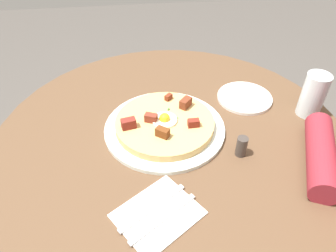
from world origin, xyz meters
The scene contains 9 objects.
dining_table centered at (0.00, 0.00, 0.55)m, with size 0.99×0.99×0.72m.
pizza_plate centered at (-0.02, 0.02, 0.72)m, with size 0.34×0.34×0.01m, color silver.
breakfast_pizza centered at (-0.02, 0.02, 0.74)m, with size 0.28×0.28×0.05m.
bread_plate centered at (0.25, 0.13, 0.72)m, with size 0.17×0.17×0.01m, color white.
napkin centered at (-0.06, -0.26, 0.72)m, with size 0.17×0.14×0.00m, color white.
fork centered at (-0.05, -0.27, 0.72)m, with size 0.18×0.01×0.01m, color silver.
knife centered at (-0.07, -0.24, 0.72)m, with size 0.18×0.01×0.01m, color silver.
water_glass centered at (0.42, 0.04, 0.78)m, with size 0.07×0.07×0.13m, color silver.
pepper_shaker centered at (0.17, -0.10, 0.74)m, with size 0.03×0.03×0.06m, color #3F3833.
Camera 1 is at (-0.09, -0.66, 1.32)m, focal length 33.98 mm.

